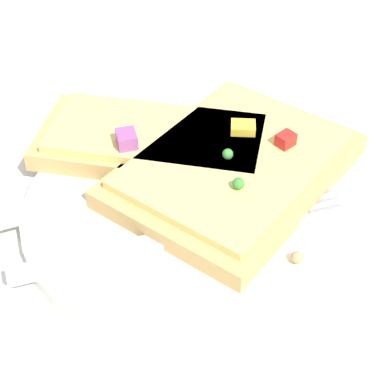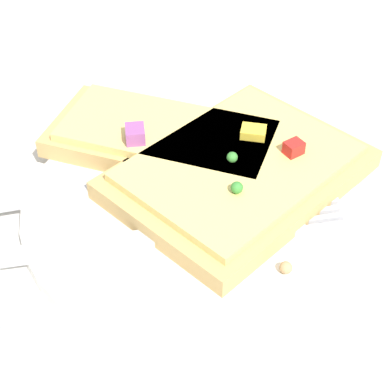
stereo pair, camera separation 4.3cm
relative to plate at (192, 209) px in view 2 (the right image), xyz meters
The scene contains 7 objects.
ground_plane 0.01m from the plate, ahead, with size 4.00×4.00×0.00m, color beige.
plate is the anchor object (origin of this frame).
fork 0.03m from the plate, 139.07° to the left, with size 0.15×0.19×0.01m.
knife 0.06m from the plate, 23.21° to the left, with size 0.14×0.19×0.01m.
pizza_slice_main 0.04m from the plate, 104.06° to the right, with size 0.13×0.17×0.03m.
pizza_slice_corner 0.06m from the plate, 30.79° to the right, with size 0.19×0.14×0.03m.
crumb_scatter 0.04m from the plate, behind, with size 0.07×0.03×0.01m.
Camera 2 is at (-0.21, 0.24, 0.31)m, focal length 60.00 mm.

